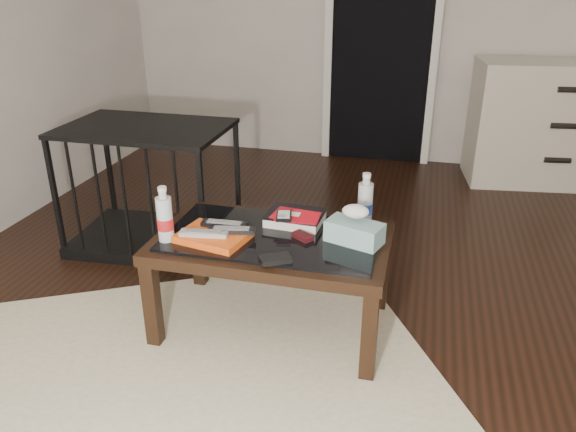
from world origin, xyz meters
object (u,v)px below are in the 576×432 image
Objects in this scene: pet_crate at (153,207)px; textbook at (295,218)px; tissue_box at (354,232)px; coffee_table at (272,248)px; water_bottle_left at (164,214)px; water_bottle_right at (365,199)px; dresser at (556,124)px.

pet_crate reaches higher than textbook.
textbook is at bearing 174.05° from tissue_box.
textbook is (0.07, 0.15, 0.09)m from coffee_table.
coffee_table is 0.18m from textbook.
water_bottle_right is (0.79, 0.36, 0.00)m from water_bottle_left.
tissue_box is at bearing -21.14° from textbook.
tissue_box is (0.77, 0.17, -0.07)m from water_bottle_left.
dresser is (1.53, 2.34, 0.05)m from coffee_table.
coffee_table is 1.13m from pet_crate.
textbook is at bearing -167.91° from water_bottle_right.
pet_crate is 3.95× the size of water_bottle_left.
dresser is 2.64m from textbook.
dresser is 2.97m from pet_crate.
coffee_table is at bearing -149.97° from water_bottle_right.
textbook is at bearing 65.99° from coffee_table.
coffee_table is 4.35× the size of tissue_box.
dresser is at bearing 81.64° from tissue_box.
tissue_box is at bearing -123.98° from dresser.
pet_crate is at bearing 171.98° from tissue_box.
pet_crate is 1.00m from water_bottle_left.
tissue_box is (-1.18, -2.32, 0.06)m from dresser.
water_bottle_left reaches higher than textbook.
water_bottle_left is (-1.95, -2.49, 0.13)m from dresser.
dresser is 5.44× the size of tissue_box.
dresser is 5.26× the size of water_bottle_right.
tissue_box reaches higher than coffee_table.
coffee_table is at bearing -158.41° from tissue_box.
pet_crate is 1.12m from textbook.
tissue_box is (-0.02, -0.19, -0.07)m from water_bottle_right.
dresser is at bearing 61.36° from water_bottle_right.
water_bottle_right is (1.27, -0.43, 0.35)m from pet_crate.
water_bottle_left is at bearing -148.89° from tissue_box.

